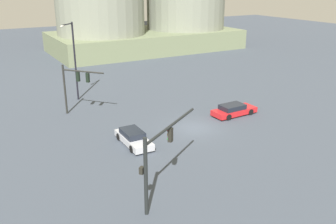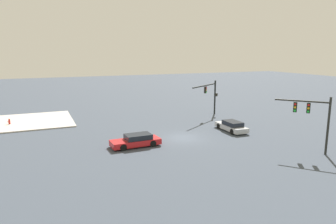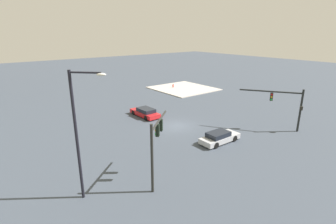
# 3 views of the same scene
# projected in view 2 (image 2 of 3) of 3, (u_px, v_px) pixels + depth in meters

# --- Properties ---
(ground_plane) EXTENTS (182.93, 182.93, 0.00)m
(ground_plane) POSITION_uv_depth(u_px,v_px,m) (183.00, 138.00, 33.84)
(ground_plane) COLOR #3C4450
(sidewalk_corner) EXTENTS (11.63, 10.99, 0.15)m
(sidewalk_corner) POSITION_uv_depth(u_px,v_px,m) (26.00, 122.00, 41.38)
(sidewalk_corner) COLOR #BAB3AB
(sidewalk_corner) RESTS_ON ground
(traffic_signal_near_corner) EXTENTS (3.22, 3.72, 5.30)m
(traffic_signal_near_corner) POSITION_uv_depth(u_px,v_px,m) (313.00, 114.00, 28.18)
(traffic_signal_near_corner) COLOR black
(traffic_signal_near_corner) RESTS_ON ground
(traffic_signal_opposite_side) EXTENTS (6.18, 4.07, 5.07)m
(traffic_signal_opposite_side) POSITION_uv_depth(u_px,v_px,m) (210.00, 92.00, 44.90)
(traffic_signal_opposite_side) COLOR black
(traffic_signal_opposite_side) RESTS_ON ground
(sedan_car_approaching) EXTENTS (4.93, 2.10, 1.21)m
(sedan_car_approaching) POSITION_uv_depth(u_px,v_px,m) (136.00, 141.00, 30.71)
(sedan_car_approaching) COLOR red
(sedan_car_approaching) RESTS_ON ground
(sedan_car_waiting_far) EXTENTS (1.91, 4.71, 1.21)m
(sedan_car_waiting_far) POSITION_uv_depth(u_px,v_px,m) (232.00, 126.00, 36.69)
(sedan_car_waiting_far) COLOR #B2B4BC
(sedan_car_waiting_far) RESTS_ON ground
(fire_hydrant_on_curb) EXTENTS (0.33, 0.22, 0.71)m
(fire_hydrant_on_curb) POSITION_uv_depth(u_px,v_px,m) (9.00, 122.00, 39.50)
(fire_hydrant_on_curb) COLOR red
(fire_hydrant_on_curb) RESTS_ON sidewalk_corner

